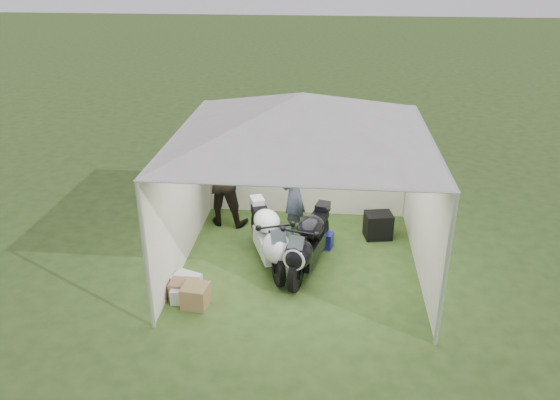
# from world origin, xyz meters

# --- Properties ---
(ground) EXTENTS (80.00, 80.00, 0.00)m
(ground) POSITION_xyz_m (0.00, 0.00, 0.00)
(ground) COLOR #2E481A
(ground) RESTS_ON ground
(canopy_tent) EXTENTS (5.66, 5.66, 3.00)m
(canopy_tent) POSITION_xyz_m (-0.00, 0.03, 2.58)
(canopy_tent) COLOR silver
(canopy_tent) RESTS_ON ground
(motorcycle_white) EXTENTS (0.96, 1.93, 0.99)m
(motorcycle_white) POSITION_xyz_m (-0.52, -0.15, 0.55)
(motorcycle_white) COLOR black
(motorcycle_white) RESTS_ON ground
(motorcycle_black) EXTENTS (0.78, 1.96, 0.98)m
(motorcycle_black) POSITION_xyz_m (0.13, -0.29, 0.55)
(motorcycle_black) COLOR black
(motorcycle_black) RESTS_ON ground
(paddock_stand) EXTENTS (0.45, 0.34, 0.30)m
(paddock_stand) POSITION_xyz_m (0.36, 0.58, 0.15)
(paddock_stand) COLOR #2826B2
(paddock_stand) RESTS_ON ground
(person_dark_jacket) EXTENTS (1.04, 0.86, 1.96)m
(person_dark_jacket) POSITION_xyz_m (-1.59, 1.41, 0.98)
(person_dark_jacket) COLOR black
(person_dark_jacket) RESTS_ON ground
(person_blue_jacket) EXTENTS (0.58, 0.70, 1.64)m
(person_blue_jacket) POSITION_xyz_m (-0.19, 1.09, 0.82)
(person_blue_jacket) COLOR slate
(person_blue_jacket) RESTS_ON ground
(equipment_box) EXTENTS (0.56, 0.48, 0.49)m
(equipment_box) POSITION_xyz_m (1.41, 1.06, 0.25)
(equipment_box) COLOR black
(equipment_box) RESTS_ON ground
(crate_0) EXTENTS (0.50, 0.45, 0.28)m
(crate_0) POSITION_xyz_m (-1.75, -1.04, 0.14)
(crate_0) COLOR silver
(crate_0) RESTS_ON ground
(crate_1) EXTENTS (0.42, 0.42, 0.34)m
(crate_1) POSITION_xyz_m (-1.51, -1.41, 0.17)
(crate_1) COLOR olive
(crate_1) RESTS_ON ground
(crate_2) EXTENTS (0.35, 0.30, 0.24)m
(crate_2) POSITION_xyz_m (-1.75, -1.33, 0.12)
(crate_2) COLOR silver
(crate_2) RESTS_ON ground
(crate_3) EXTENTS (0.42, 0.31, 0.28)m
(crate_3) POSITION_xyz_m (-1.75, -1.21, 0.14)
(crate_3) COLOR brown
(crate_3) RESTS_ON ground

